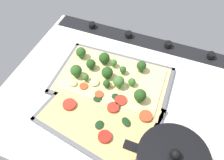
% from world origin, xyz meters
% --- Properties ---
extents(ground_plane, '(0.82, 0.64, 0.03)m').
position_xyz_m(ground_plane, '(0.00, 0.00, -0.01)').
color(ground_plane, silver).
extents(stove_control_panel, '(0.79, 0.07, 0.03)m').
position_xyz_m(stove_control_panel, '(0.00, -0.28, 0.01)').
color(stove_control_panel, black).
rests_on(stove_control_panel, ground_plane).
extents(baking_tray_front, '(0.40, 0.26, 0.01)m').
position_xyz_m(baking_tray_front, '(0.06, -0.04, 0.00)').
color(baking_tray_front, slate).
rests_on(baking_tray_front, ground_plane).
extents(broccoli_pizza, '(0.38, 0.24, 0.06)m').
position_xyz_m(broccoli_pizza, '(0.07, -0.04, 0.02)').
color(broccoli_pizza, '#D3B77F').
rests_on(broccoli_pizza, baking_tray_front).
extents(baking_tray_back, '(0.38, 0.30, 0.01)m').
position_xyz_m(baking_tray_back, '(0.05, 0.10, 0.00)').
color(baking_tray_back, slate).
rests_on(baking_tray_back, ground_plane).
extents(veggie_pizza_back, '(0.36, 0.27, 0.02)m').
position_xyz_m(veggie_pizza_back, '(0.04, 0.10, 0.01)').
color(veggie_pizza_back, '#D5B76D').
rests_on(veggie_pizza_back, baking_tray_back).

